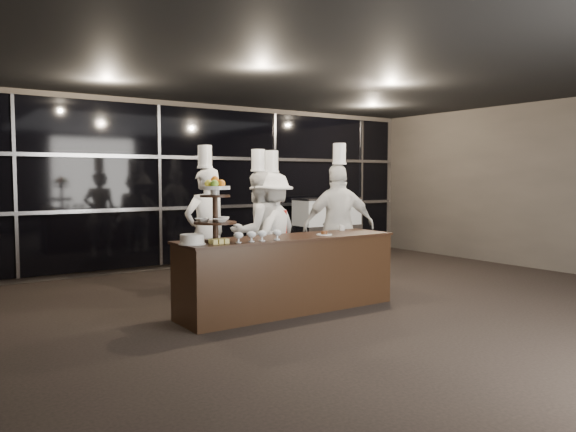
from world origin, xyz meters
TOP-DOWN VIEW (x-y plane):
  - room at (0.00, 0.00)m, footprint 10.00×10.00m
  - window_wall at (0.00, 4.94)m, footprint 8.60×0.10m
  - buffet_counter at (-1.01, 1.21)m, footprint 2.84×0.74m
  - display_stand at (-2.01, 1.21)m, footprint 0.48×0.48m
  - compotes at (-1.59, 0.99)m, footprint 0.63×0.11m
  - layer_cake at (-2.32, 1.16)m, footprint 0.30×0.30m
  - pastry_squares at (-2.05, 1.04)m, footprint 0.20×0.13m
  - small_plate at (-0.53, 1.11)m, footprint 0.20×0.20m
  - chef_cup at (0.05, 1.46)m, footprint 0.08×0.08m
  - display_case at (2.05, 4.30)m, footprint 1.34×0.59m
  - chef_a at (-1.53, 2.44)m, footprint 0.71×0.52m
  - chef_b at (-0.78, 2.30)m, footprint 0.85×0.66m
  - chef_c at (-0.60, 2.23)m, footprint 1.28×1.10m
  - chef_d at (0.39, 1.93)m, footprint 1.17×0.83m

SIDE VIEW (x-z plane):
  - buffet_counter at x=-1.01m, z-range 0.01..0.93m
  - display_case at x=2.05m, z-range 0.07..1.31m
  - chef_c at x=-0.60m, z-range -0.14..1.88m
  - chef_b at x=-0.78m, z-range -0.14..1.90m
  - chef_a at x=-1.53m, z-range -0.13..1.95m
  - small_plate at x=-0.53m, z-range 0.91..0.96m
  - chef_d at x=0.39m, z-range -0.14..2.01m
  - pastry_squares at x=-2.05m, z-range 0.92..0.97m
  - chef_cup at x=0.05m, z-range 0.92..0.99m
  - layer_cake at x=-2.32m, z-range 0.92..1.03m
  - compotes at x=-1.59m, z-range 0.94..1.06m
  - display_stand at x=-2.01m, z-range 0.97..1.71m
  - room at x=0.00m, z-range -3.50..6.50m
  - window_wall at x=0.00m, z-range 0.10..2.90m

